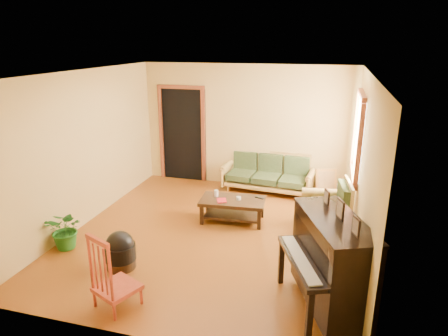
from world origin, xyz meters
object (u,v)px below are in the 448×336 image
(sofa, at_px, (267,173))
(footstool, at_px, (121,254))
(coffee_table, at_px, (233,210))
(armchair, at_px, (324,206))
(ceramic_crock, at_px, (342,191))
(potted_plant, at_px, (66,229))
(piano, at_px, (331,264))
(red_chair, at_px, (115,270))

(sofa, height_order, footstool, sofa)
(sofa, distance_m, coffee_table, 1.64)
(sofa, distance_m, armchair, 2.01)
(coffee_table, bearing_deg, armchair, -0.24)
(ceramic_crock, xyz_separation_m, potted_plant, (-4.07, -3.27, 0.17))
(footstool, relative_size, ceramic_crock, 1.53)
(ceramic_crock, bearing_deg, footstool, -130.26)
(sofa, distance_m, piano, 3.87)
(piano, relative_size, red_chair, 1.36)
(coffee_table, height_order, armchair, armchair)
(ceramic_crock, relative_size, potted_plant, 0.44)
(armchair, height_order, ceramic_crock, armchair)
(armchair, xyz_separation_m, red_chair, (-2.30, -2.65, 0.03))
(sofa, xyz_separation_m, armchair, (1.21, -1.60, 0.05))
(sofa, height_order, potted_plant, sofa)
(piano, distance_m, ceramic_crock, 3.71)
(footstool, height_order, ceramic_crock, footstool)
(piano, distance_m, potted_plant, 3.92)
(piano, height_order, ceramic_crock, piano)
(armchair, bearing_deg, potted_plant, -164.63)
(piano, bearing_deg, coffee_table, 107.56)
(piano, distance_m, red_chair, 2.52)
(coffee_table, xyz_separation_m, ceramic_crock, (1.87, 1.65, -0.06))
(piano, bearing_deg, ceramic_crock, 64.89)
(footstool, bearing_deg, ceramic_crock, 49.74)
(sofa, relative_size, armchair, 2.06)
(red_chair, height_order, potted_plant, red_chair)
(coffee_table, distance_m, armchair, 1.57)
(sofa, xyz_separation_m, piano, (1.35, -3.62, 0.18))
(armchair, distance_m, ceramic_crock, 1.72)
(footstool, distance_m, ceramic_crock, 4.65)
(armchair, xyz_separation_m, piano, (0.14, -2.02, 0.13))
(footstool, distance_m, potted_plant, 1.10)
(red_chair, bearing_deg, footstool, 140.99)
(coffee_table, bearing_deg, footstool, -120.88)
(piano, height_order, potted_plant, piano)
(footstool, xyz_separation_m, red_chair, (0.39, -0.77, 0.28))
(potted_plant, bearing_deg, armchair, 23.24)
(piano, relative_size, potted_plant, 2.09)
(ceramic_crock, bearing_deg, potted_plant, -141.22)
(sofa, distance_m, ceramic_crock, 1.55)
(coffee_table, relative_size, red_chair, 1.15)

